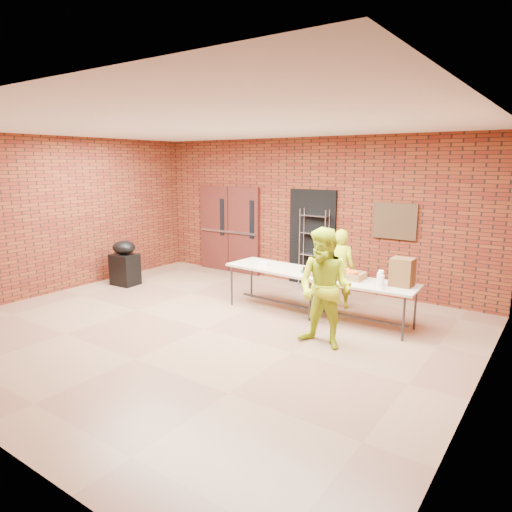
{
  "coord_description": "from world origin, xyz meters",
  "views": [
    {
      "loc": [
        4.73,
        -5.29,
        2.65
      ],
      "look_at": [
        0.05,
        1.4,
        0.99
      ],
      "focal_mm": 32.0,
      "sensor_mm": 36.0,
      "label": 1
    }
  ],
  "objects_px": {
    "wire_rack": "(314,248)",
    "table_right": "(362,286)",
    "coffee_dispenser": "(402,272)",
    "covered_grill": "(125,263)",
    "table_left": "(279,271)",
    "volunteer_man": "(325,288)",
    "volunteer_woman": "(340,268)"
  },
  "relations": [
    {
      "from": "wire_rack",
      "to": "table_right",
      "type": "height_order",
      "value": "wire_rack"
    },
    {
      "from": "coffee_dispenser",
      "to": "covered_grill",
      "type": "relative_size",
      "value": 0.45
    },
    {
      "from": "wire_rack",
      "to": "table_right",
      "type": "xyz_separation_m",
      "value": [
        1.79,
        -1.69,
        -0.17
      ]
    },
    {
      "from": "table_left",
      "to": "coffee_dispenser",
      "type": "distance_m",
      "value": 2.19
    },
    {
      "from": "coffee_dispenser",
      "to": "covered_grill",
      "type": "height_order",
      "value": "coffee_dispenser"
    },
    {
      "from": "table_left",
      "to": "volunteer_man",
      "type": "height_order",
      "value": "volunteer_man"
    },
    {
      "from": "volunteer_man",
      "to": "table_right",
      "type": "bearing_deg",
      "value": 87.61
    },
    {
      "from": "wire_rack",
      "to": "volunteer_man",
      "type": "relative_size",
      "value": 0.97
    },
    {
      "from": "covered_grill",
      "to": "volunteer_man",
      "type": "distance_m",
      "value": 5.23
    },
    {
      "from": "table_left",
      "to": "volunteer_woman",
      "type": "xyz_separation_m",
      "value": [
        0.86,
        0.75,
        0.01
      ]
    },
    {
      "from": "wire_rack",
      "to": "volunteer_man",
      "type": "xyz_separation_m",
      "value": [
        1.68,
        -2.84,
        0.03
      ]
    },
    {
      "from": "coffee_dispenser",
      "to": "volunteer_man",
      "type": "xyz_separation_m",
      "value": [
        -0.7,
        -1.3,
        -0.08
      ]
    },
    {
      "from": "wire_rack",
      "to": "volunteer_man",
      "type": "bearing_deg",
      "value": -55.91
    },
    {
      "from": "wire_rack",
      "to": "table_left",
      "type": "bearing_deg",
      "value": -79.52
    },
    {
      "from": "wire_rack",
      "to": "volunteer_woman",
      "type": "relative_size",
      "value": 1.15
    },
    {
      "from": "coffee_dispenser",
      "to": "covered_grill",
      "type": "distance_m",
      "value": 5.94
    },
    {
      "from": "wire_rack",
      "to": "volunteer_man",
      "type": "height_order",
      "value": "volunteer_man"
    },
    {
      "from": "table_right",
      "to": "coffee_dispenser",
      "type": "xyz_separation_m",
      "value": [
        0.6,
        0.15,
        0.29
      ]
    },
    {
      "from": "covered_grill",
      "to": "volunteer_man",
      "type": "relative_size",
      "value": 0.56
    },
    {
      "from": "volunteer_woman",
      "to": "volunteer_man",
      "type": "relative_size",
      "value": 0.84
    },
    {
      "from": "covered_grill",
      "to": "volunteer_man",
      "type": "xyz_separation_m",
      "value": [
        5.18,
        -0.6,
        0.38
      ]
    },
    {
      "from": "wire_rack",
      "to": "volunteer_woman",
      "type": "bearing_deg",
      "value": -38.93
    },
    {
      "from": "table_left",
      "to": "table_right",
      "type": "height_order",
      "value": "table_left"
    },
    {
      "from": "covered_grill",
      "to": "table_left",
      "type": "bearing_deg",
      "value": 3.72
    },
    {
      "from": "table_left",
      "to": "table_right",
      "type": "xyz_separation_m",
      "value": [
        1.57,
        0.05,
        -0.05
      ]
    },
    {
      "from": "table_left",
      "to": "volunteer_woman",
      "type": "relative_size",
      "value": 1.34
    },
    {
      "from": "covered_grill",
      "to": "volunteer_man",
      "type": "height_order",
      "value": "volunteer_man"
    },
    {
      "from": "coffee_dispenser",
      "to": "volunteer_woman",
      "type": "xyz_separation_m",
      "value": [
        -1.31,
        0.56,
        -0.22
      ]
    },
    {
      "from": "wire_rack",
      "to": "covered_grill",
      "type": "bearing_deg",
      "value": -143.98
    },
    {
      "from": "coffee_dispenser",
      "to": "volunteer_woman",
      "type": "relative_size",
      "value": 0.3
    },
    {
      "from": "table_left",
      "to": "volunteer_man",
      "type": "bearing_deg",
      "value": -32.78
    },
    {
      "from": "wire_rack",
      "to": "coffee_dispenser",
      "type": "distance_m",
      "value": 2.84
    }
  ]
}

